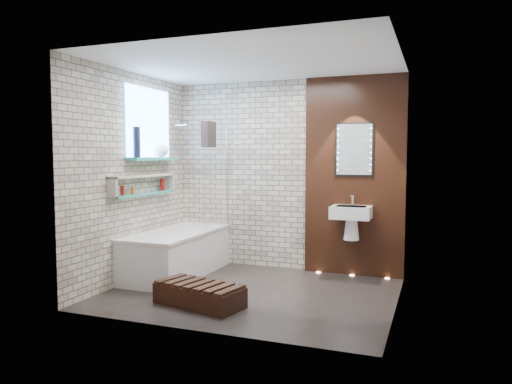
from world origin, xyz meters
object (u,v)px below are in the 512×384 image
at_px(bathtub, 177,253).
at_px(led_mirror, 354,150).
at_px(walnut_step, 199,295).
at_px(washbasin, 351,217).
at_px(bath_screen, 216,177).

height_order(bathtub, led_mirror, led_mirror).
xyz_separation_m(bathtub, led_mirror, (2.17, 0.78, 1.36)).
bearing_deg(bathtub, walnut_step, -50.71).
relative_size(led_mirror, walnut_step, 0.74).
bearing_deg(bathtub, washbasin, 16.01).
height_order(bathtub, bath_screen, bath_screen).
height_order(bath_screen, washbasin, bath_screen).
distance_m(bathtub, led_mirror, 2.68).
bearing_deg(walnut_step, washbasin, 52.80).
xyz_separation_m(bathtub, bath_screen, (0.35, 0.44, 0.99)).
bearing_deg(bath_screen, washbasin, 5.78).
bearing_deg(washbasin, led_mirror, 90.00).
xyz_separation_m(bathtub, walnut_step, (0.88, -1.08, -0.19)).
xyz_separation_m(washbasin, led_mirror, (0.00, 0.16, 0.86)).
relative_size(bath_screen, walnut_step, 1.48).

